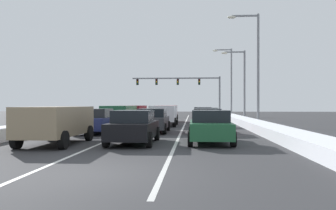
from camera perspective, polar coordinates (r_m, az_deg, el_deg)
name	(u,v)px	position (r m, az deg, el deg)	size (l,w,h in m)	color
ground_plane	(162,127)	(27.85, -1.01, -3.56)	(123.09, 123.09, 0.00)	#333335
lane_stripe_between_right_lane_and_center_lane	(185,124)	(32.47, 2.74, -3.04)	(0.14, 52.08, 0.01)	silver
lane_stripe_between_center_lane_and_left_lane	(148,124)	(32.73, -3.23, -3.01)	(0.14, 52.08, 0.01)	silver
snow_bank_right_shoulder	(243,121)	(32.76, 12.05, -2.54)	(1.57, 52.08, 0.55)	white
snow_bank_left_shoulder	(92,120)	(33.80, -12.19, -2.38)	(1.24, 52.08, 0.64)	white
sedan_green_right_lane_nearest	(210,126)	(16.36, 6.79, -3.44)	(2.00, 4.50, 1.51)	#1E5633
sedan_maroon_right_lane_second	(207,121)	(22.14, 6.29, -2.52)	(2.00, 4.50, 1.51)	maroon
sedan_silver_right_lane_third	(207,117)	(28.85, 6.27, -1.92)	(2.00, 4.50, 1.51)	#B7BABF
sedan_gray_right_lane_fourth	(203,115)	(35.14, 5.59, -1.56)	(2.00, 4.50, 1.51)	slate
sedan_black_center_lane_nearest	(134,127)	(16.06, -5.54, -3.50)	(2.00, 4.50, 1.51)	black
sedan_charcoal_center_lane_second	(153,120)	(22.48, -2.51, -2.48)	(2.00, 4.50, 1.51)	#38383D
suv_white_center_lane_third	(164,114)	(29.32, -0.66, -1.39)	(2.16, 4.90, 1.67)	silver
suv_red_center_lane_fourth	(166,112)	(35.51, -0.26, -1.14)	(2.16, 4.90, 1.67)	maroon
suv_tan_left_lane_nearest	(56,121)	(16.43, -17.55, -2.54)	(2.16, 4.90, 1.67)	#937F60
sedan_navy_left_lane_second	(96,121)	(22.11, -11.46, -2.53)	(2.00, 4.50, 1.51)	navy
suv_green_left_lane_third	(119,114)	(27.94, -7.83, -1.47)	(2.16, 4.90, 1.67)	#1E5633
suv_maroon_left_lane_fourth	(133,112)	(33.78, -5.63, -1.20)	(2.16, 4.90, 1.67)	maroon
traffic_light_gantry	(186,85)	(56.17, 2.92, 3.26)	(14.00, 0.47, 6.20)	slate
street_lamp_right_near	(254,60)	(30.70, 13.72, 7.09)	(2.66, 0.36, 9.37)	gray
street_lamp_right_mid	(241,78)	(39.97, 11.69, 4.22)	(2.66, 0.36, 7.73)	gray
street_lamp_right_far	(229,77)	(49.37, 9.80, 4.47)	(2.66, 0.36, 9.44)	gray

